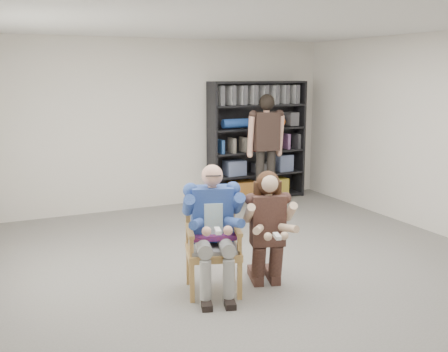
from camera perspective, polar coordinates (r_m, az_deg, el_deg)
name	(u,v)px	position (r m, az deg, el deg)	size (l,w,h in m)	color
room_shell	(264,152)	(5.66, 4.41, 2.58)	(6.00, 7.00, 2.80)	silver
floor	(262,275)	(6.03, 4.21, -10.70)	(6.00, 7.00, 0.01)	slate
armchair	(213,244)	(5.42, -1.20, -7.39)	(0.60, 0.58, 1.04)	#AD7643
seated_man	(213,229)	(5.37, -1.21, -5.81)	(0.58, 0.81, 1.35)	navy
kneeling_woman	(268,231)	(5.53, 4.84, -5.94)	(0.52, 0.83, 1.24)	#36201C
bookshelf	(257,141)	(9.37, 3.63, 3.83)	(1.80, 0.38, 2.10)	black
standing_man	(266,152)	(8.72, 4.58, 2.58)	(0.58, 0.32, 1.89)	black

